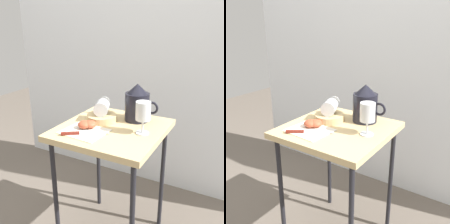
{
  "view_description": "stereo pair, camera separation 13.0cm",
  "coord_description": "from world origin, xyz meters",
  "views": [
    {
      "loc": [
        0.57,
        -1.08,
        1.2
      ],
      "look_at": [
        0.0,
        0.0,
        0.77
      ],
      "focal_mm": 42.63,
      "sensor_mm": 36.0,
      "label": 1
    },
    {
      "loc": [
        0.68,
        -1.02,
        1.2
      ],
      "look_at": [
        0.0,
        0.0,
        0.77
      ],
      "focal_mm": 42.63,
      "sensor_mm": 36.0,
      "label": 2
    }
  ],
  "objects": [
    {
      "name": "curtain_drape",
      "position": [
        0.0,
        0.66,
        1.02
      ],
      "size": [
        2.4,
        0.03,
        2.04
      ],
      "primitive_type": "cube",
      "color": "white",
      "rests_on": "ground_plane"
    },
    {
      "name": "table",
      "position": [
        0.0,
        0.0,
        0.61
      ],
      "size": [
        0.51,
        0.51,
        0.69
      ],
      "color": "tan",
      "rests_on": "ground_plane"
    },
    {
      "name": "linen_napkin",
      "position": [
        -0.09,
        -0.11,
        0.69
      ],
      "size": [
        0.22,
        0.19,
        0.0
      ],
      "primitive_type": "cube",
      "rotation": [
        0.0,
        0.0,
        -0.08
      ],
      "color": "silver",
      "rests_on": "table"
    },
    {
      "name": "basket_tray",
      "position": [
        -0.09,
        0.05,
        0.7
      ],
      "size": [
        0.16,
        0.16,
        0.03
      ],
      "primitive_type": "cylinder",
      "color": "tan",
      "rests_on": "table"
    },
    {
      "name": "pitcher",
      "position": [
        0.07,
        0.15,
        0.77
      ],
      "size": [
        0.18,
        0.13,
        0.2
      ],
      "color": "black",
      "rests_on": "table"
    },
    {
      "name": "wine_glass_upright",
      "position": [
        0.16,
        0.0,
        0.79
      ],
      "size": [
        0.07,
        0.07,
        0.16
      ],
      "color": "silver",
      "rests_on": "table"
    },
    {
      "name": "wine_glass_tipped_near",
      "position": [
        -0.09,
        0.06,
        0.76
      ],
      "size": [
        0.12,
        0.17,
        0.08
      ],
      "color": "silver",
      "rests_on": "basket_tray"
    },
    {
      "name": "apple_half_left",
      "position": [
        -0.11,
        -0.08,
        0.71
      ],
      "size": [
        0.07,
        0.07,
        0.04
      ],
      "primitive_type": "ellipsoid",
      "color": "#C15133",
      "rests_on": "linen_napkin"
    },
    {
      "name": "apple_half_right",
      "position": [
        -0.09,
        -0.07,
        0.71
      ],
      "size": [
        0.07,
        0.07,
        0.04
      ],
      "primitive_type": "ellipsoid",
      "color": "#C15133",
      "rests_on": "linen_napkin"
    },
    {
      "name": "knife",
      "position": [
        -0.1,
        -0.16,
        0.69
      ],
      "size": [
        0.19,
        0.13,
        0.01
      ],
      "color": "silver",
      "rests_on": "linen_napkin"
    }
  ]
}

